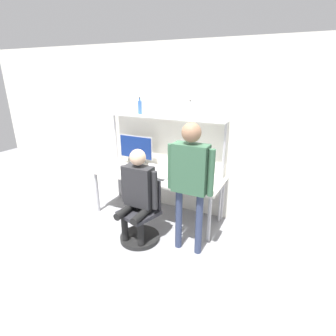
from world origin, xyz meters
The scene contains 12 objects.
ground_plane centered at (0.00, 0.00, 0.00)m, with size 12.00×12.00×0.00m, color gray.
wall_back centered at (0.00, 0.84, 1.35)m, with size 8.00×0.06×2.70m.
desk centered at (0.00, 0.41, 0.67)m, with size 2.09×0.79×0.73m.
shelf_unit centered at (0.00, 0.67, 1.41)m, with size 1.99×0.26×1.61m.
monitor centered at (-0.53, 0.63, 1.03)m, with size 0.63×0.23×0.52m.
laptop centered at (0.07, 0.26, 0.79)m, with size 0.36×0.21×0.20m.
cell_phone centered at (0.33, 0.25, 0.74)m, with size 0.07×0.15×0.01m.
office_chair centered at (0.11, -0.27, 0.27)m, with size 0.57×0.57×0.90m.
person_seated centered at (0.10, -0.32, 0.78)m, with size 0.56×0.47×1.33m.
person_standing centered at (0.80, -0.21, 1.11)m, with size 0.60×0.23×1.72m.
bottle_clear centered at (0.42, 0.67, 1.72)m, with size 0.07×0.07×0.26m.
bottle_blue centered at (-0.45, 0.67, 1.73)m, with size 0.07×0.07×0.27m.
Camera 1 is at (1.87, -2.99, 2.25)m, focal length 28.00 mm.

